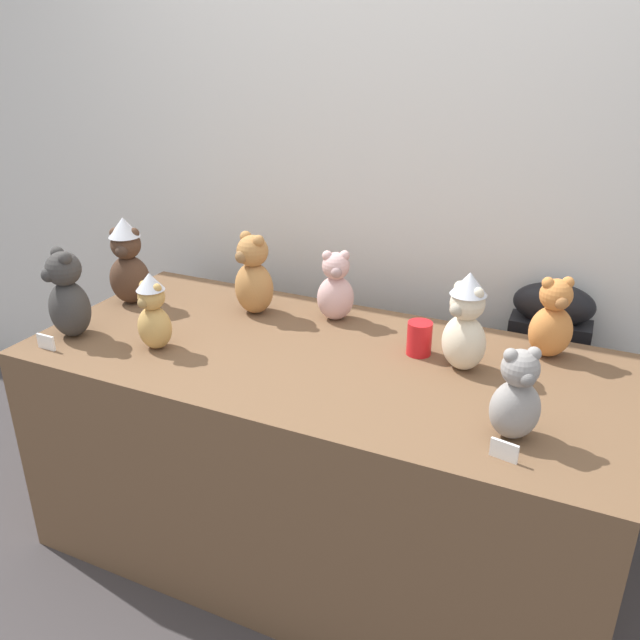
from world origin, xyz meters
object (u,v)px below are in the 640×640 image
object	(u,v)px
teddy_bear_charcoal	(68,296)
party_cup_red	(419,338)
teddy_bear_cocoa	(128,262)
teddy_bear_blush	(336,288)
display_table	(320,456)
teddy_bear_cream	(465,323)
teddy_bear_honey	(153,312)
teddy_bear_ginger	(552,320)
teddy_bear_ash	(517,397)
instrument_case	(539,400)
teddy_bear_caramel	(253,276)

from	to	relation	value
teddy_bear_charcoal	party_cup_red	world-z (taller)	teddy_bear_charcoal
teddy_bear_cocoa	teddy_bear_blush	bearing A→B (deg)	-8.70
display_table	teddy_bear_cream	world-z (taller)	teddy_bear_cream
teddy_bear_cream	party_cup_red	size ratio (longest dim) A/B	2.85
teddy_bear_blush	teddy_bear_honey	xyz separation A→B (m)	(-0.44, -0.46, 0.01)
teddy_bear_charcoal	teddy_bear_cream	world-z (taller)	teddy_bear_cream
teddy_bear_ginger	teddy_bear_cocoa	distance (m)	1.52
teddy_bear_cream	teddy_bear_ash	xyz separation A→B (m)	(0.21, -0.31, -0.04)
party_cup_red	display_table	bearing A→B (deg)	-154.58
teddy_bear_charcoal	teddy_bear_cream	distance (m)	1.30
party_cup_red	instrument_case	bearing A→B (deg)	50.09
teddy_bear_cream	teddy_bear_cocoa	distance (m)	1.27
teddy_bear_caramel	party_cup_red	bearing A→B (deg)	14.50
teddy_bear_ginger	teddy_bear_cream	world-z (taller)	teddy_bear_cream
instrument_case	teddy_bear_honey	bearing A→B (deg)	-149.09
teddy_bear_ash	teddy_bear_cocoa	world-z (taller)	teddy_bear_cocoa
teddy_bear_caramel	teddy_bear_cocoa	bearing A→B (deg)	-145.40
teddy_bear_ginger	teddy_bear_charcoal	world-z (taller)	teddy_bear_charcoal
teddy_bear_ginger	teddy_bear_cocoa	world-z (taller)	teddy_bear_cocoa
teddy_bear_blush	teddy_bear_ash	distance (m)	0.87
teddy_bear_ginger	teddy_bear_blush	distance (m)	0.73
display_table	teddy_bear_blush	xyz separation A→B (m)	(-0.07, 0.28, 0.52)
teddy_bear_caramel	display_table	bearing A→B (deg)	-9.04
teddy_bear_blush	instrument_case	bearing A→B (deg)	-4.57
teddy_bear_blush	teddy_bear_ash	bearing A→B (deg)	-61.19
teddy_bear_ginger	teddy_bear_ash	world-z (taller)	teddy_bear_ginger
instrument_case	teddy_bear_cocoa	world-z (taller)	teddy_bear_cocoa
display_table	party_cup_red	distance (m)	0.55
teddy_bear_cream	instrument_case	bearing A→B (deg)	94.22
teddy_bear_ash	teddy_bear_honey	xyz separation A→B (m)	(-1.15, 0.03, 0.01)
display_table	teddy_bear_honey	size ratio (longest dim) A/B	7.32
teddy_bear_blush	teddy_bear_ash	size ratio (longest dim) A/B	1.02
teddy_bear_cream	teddy_bear_honey	world-z (taller)	teddy_bear_cream
teddy_bear_charcoal	teddy_bear_blush	size ratio (longest dim) A/B	1.19
teddy_bear_caramel	teddy_bear_cocoa	size ratio (longest dim) A/B	0.91
teddy_bear_honey	party_cup_red	distance (m)	0.86
teddy_bear_caramel	teddy_bear_ash	distance (m)	1.09
teddy_bear_honey	party_cup_red	size ratio (longest dim) A/B	2.36
teddy_bear_cocoa	party_cup_red	bearing A→B (deg)	-20.04
teddy_bear_ash	teddy_bear_cocoa	size ratio (longest dim) A/B	0.76
teddy_bear_ginger	party_cup_red	distance (m)	0.42
teddy_bear_cream	teddy_bear_cocoa	xyz separation A→B (m)	(-1.27, -0.00, 0.01)
display_table	party_cup_red	world-z (taller)	party_cup_red
teddy_bear_caramel	teddy_bear_honey	bearing A→B (deg)	-88.93
teddy_bear_charcoal	teddy_bear_honey	world-z (taller)	teddy_bear_charcoal
instrument_case	teddy_bear_charcoal	bearing A→B (deg)	-153.91
teddy_bear_blush	teddy_bear_caramel	xyz separation A→B (m)	(-0.30, -0.07, 0.02)
teddy_bear_cocoa	party_cup_red	distance (m)	1.13
teddy_bear_blush	teddy_bear_ash	xyz separation A→B (m)	(0.71, -0.50, -0.00)
teddy_bear_charcoal	teddy_bear_blush	bearing A→B (deg)	59.66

